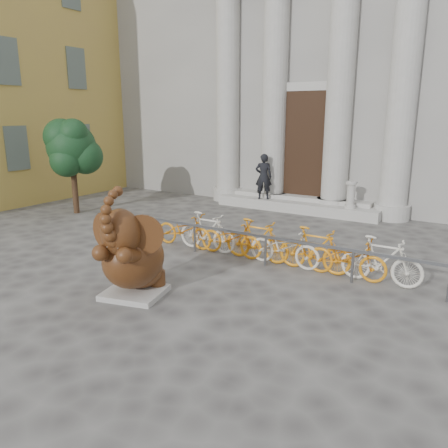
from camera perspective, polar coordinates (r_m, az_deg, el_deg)
The scene contains 8 objects.
ground at distance 8.59m, azimuth -15.68°, elevation -9.81°, with size 80.00×80.00×0.00m, color #474442.
classical_building at distance 21.15m, azimuth 16.34°, elevation 20.63°, with size 22.00×10.70×12.00m.
entrance_steps at distance 16.09m, azimuth 9.52°, elevation 2.39°, with size 6.00×1.20×0.36m, color #A8A59E.
elephant_statue at distance 8.44m, azimuth -11.93°, elevation -4.21°, with size 1.43×1.72×2.19m.
bike_rack at distance 10.26m, azimuth 6.01°, elevation -2.38°, with size 8.00×0.53×1.00m.
tree at distance 16.01m, azimuth -19.28°, elevation 9.35°, with size 1.89×1.72×3.27m.
pedestrian at distance 16.09m, azimuth 5.19°, elevation 6.19°, with size 0.61×0.40×1.66m, color black.
balustrade_post at distance 15.07m, azimuth 16.22°, elevation 3.53°, with size 0.37×0.37×0.90m.
Camera 1 is at (5.91, -5.21, 3.41)m, focal length 35.00 mm.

